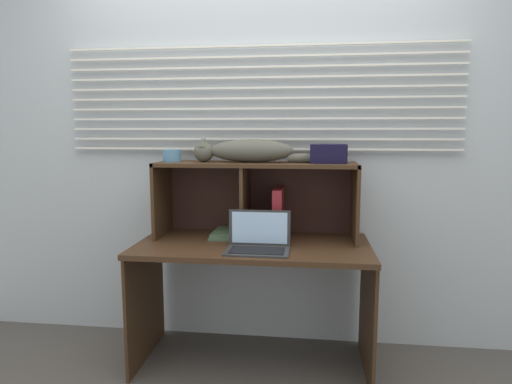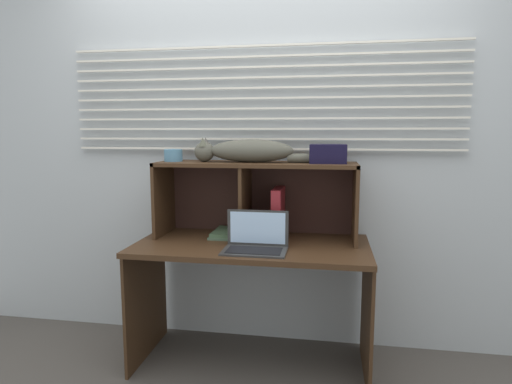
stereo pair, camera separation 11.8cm
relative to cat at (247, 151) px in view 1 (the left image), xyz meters
The scene contains 10 objects.
ground_plane 1.30m from the cat, 80.36° to the right, with size 4.40×4.40×0.00m, color #4C4742.
back_panel_with_blinds 0.23m from the cat, 76.08° to the left, with size 4.40×0.08×2.50m.
desk 0.69m from the cat, 69.12° to the right, with size 1.33×0.66×0.74m.
hutch_shelf_unit 0.22m from the cat, 34.68° to the left, with size 1.19×0.35×0.46m.
cat is the anchor object (origin of this frame).
laptop 0.57m from the cat, 70.34° to the right, with size 0.34×0.21×0.21m.
binder_upright 0.42m from the cat, ahead, with size 0.06×0.27×0.30m, color maroon.
book_stack 0.52m from the cat, behind, with size 0.18×0.26×0.04m.
small_basket 0.46m from the cat, behind, with size 0.11×0.11×0.07m, color teal.
storage_box 0.48m from the cat, ahead, with size 0.21×0.16×0.11m, color black.
Camera 1 is at (0.31, -2.22, 1.37)m, focal length 30.31 mm.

